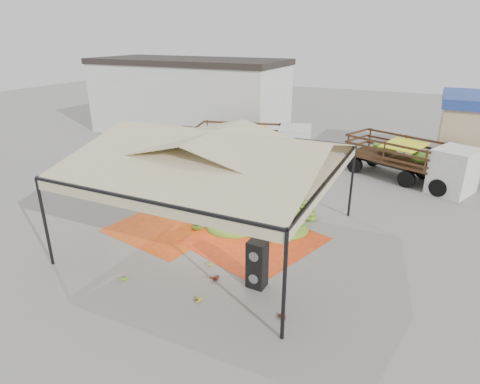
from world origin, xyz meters
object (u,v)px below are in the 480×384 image
at_px(banana_heap, 251,207).
at_px(vendor, 259,189).
at_px(speaker_stack, 257,264).
at_px(truck_left, 258,140).
at_px(truck_right, 413,157).

bearing_deg(banana_heap, vendor, 101.52).
bearing_deg(speaker_stack, truck_left, 116.08).
bearing_deg(vendor, speaker_stack, 125.02).
distance_m(speaker_stack, vendor, 6.18).
height_order(truck_left, truck_right, truck_left).
relative_size(banana_heap, vendor, 3.64).
relative_size(banana_heap, truck_left, 0.79).
distance_m(vendor, truck_left, 6.17).
height_order(banana_heap, truck_left, truck_left).
bearing_deg(truck_left, speaker_stack, -81.33).
bearing_deg(truck_right, speaker_stack, -83.09).
xyz_separation_m(vendor, truck_right, (5.80, 6.08, 0.57)).
relative_size(truck_left, truck_right, 1.04).
xyz_separation_m(speaker_stack, truck_left, (-4.86, 11.32, 0.62)).
relative_size(banana_heap, speaker_stack, 3.58).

